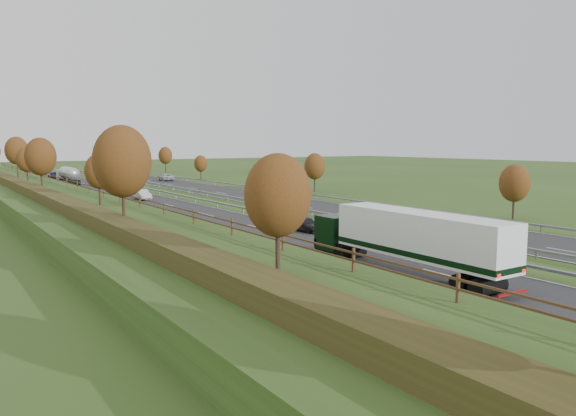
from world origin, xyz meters
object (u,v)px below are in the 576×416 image
car_oncoming (166,177)px  box_lorry (407,238)px  car_small_far (54,176)px  road_tanker (68,175)px  car_silver_mid (142,195)px  car_dark_near (305,224)px

car_oncoming → box_lorry: bearing=84.9°
car_small_far → car_oncoming: (19.29, -19.80, -0.02)m
road_tanker → car_silver_mid: 38.74m
box_lorry → car_dark_near: size_ratio=3.90×
car_dark_near → car_oncoming: 75.78m
car_silver_mid → car_small_far: 57.06m
box_lorry → road_tanker: bearing=90.6°
car_dark_near → car_silver_mid: bearing=89.5°
car_dark_near → car_small_far: 94.24m
road_tanker → car_dark_near: bearing=-85.9°
box_lorry → car_dark_near: bearing=76.1°
road_tanker → car_silver_mid: road_tanker is taller
road_tanker → car_silver_mid: (2.14, -38.66, -1.06)m
road_tanker → car_dark_near: 75.94m
car_dark_near → car_oncoming: car_oncoming is taller
road_tanker → box_lorry: bearing=-89.4°
road_tanker → car_small_far: size_ratio=2.11×
road_tanker → car_small_far: (0.82, 18.39, -1.05)m
car_oncoming → car_small_far: bearing=-39.1°
road_tanker → car_oncoming: 20.19m
box_lorry → car_oncoming: bearing=78.3°
car_oncoming → car_silver_mid: bearing=70.9°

